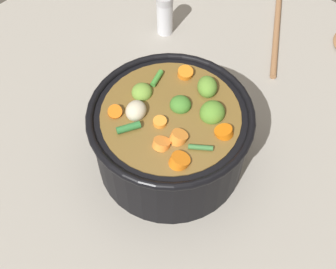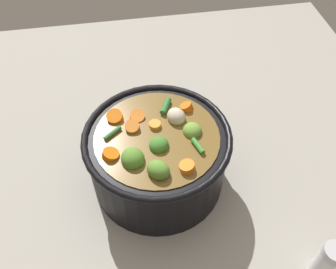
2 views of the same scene
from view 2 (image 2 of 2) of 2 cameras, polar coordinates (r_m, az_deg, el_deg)
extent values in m
plane|color=#9E998E|center=(0.72, -1.48, -6.63)|extent=(1.10, 1.10, 0.00)
cylinder|color=black|center=(0.67, -1.58, -3.73)|extent=(0.24, 0.24, 0.12)
torus|color=black|center=(0.62, -1.70, -0.39)|extent=(0.25, 0.25, 0.01)
cylinder|color=brown|center=(0.66, -1.59, -3.47)|extent=(0.21, 0.21, 0.12)
ellipsoid|color=olive|center=(0.63, 3.65, 0.89)|extent=(0.04, 0.04, 0.02)
ellipsoid|color=#578C2F|center=(0.59, -5.42, -3.73)|extent=(0.04, 0.05, 0.03)
ellipsoid|color=#43802E|center=(0.60, -1.60, -1.65)|extent=(0.04, 0.04, 0.03)
ellipsoid|color=#5F9033|center=(0.57, -1.50, -5.46)|extent=(0.05, 0.05, 0.03)
cylinder|color=orange|center=(0.65, -4.74, 2.75)|extent=(0.03, 0.03, 0.02)
cylinder|color=orange|center=(0.66, 2.89, 4.13)|extent=(0.03, 0.03, 0.02)
cylinder|color=orange|center=(0.65, -8.13, 2.63)|extent=(0.04, 0.04, 0.02)
cylinder|color=orange|center=(0.63, -1.59, 1.45)|extent=(0.03, 0.03, 0.01)
cylinder|color=orange|center=(0.58, 2.97, -5.11)|extent=(0.03, 0.03, 0.02)
cylinder|color=orange|center=(0.60, -8.81, -3.11)|extent=(0.03, 0.03, 0.02)
cylinder|color=orange|center=(0.63, -5.48, 1.14)|extent=(0.03, 0.03, 0.02)
ellipsoid|color=beige|center=(0.64, 1.26, 2.79)|extent=(0.04, 0.04, 0.03)
cylinder|color=#438F36|center=(0.60, 4.60, -1.74)|extent=(0.02, 0.03, 0.01)
cylinder|color=#2E7436|center=(0.66, -0.35, 4.38)|extent=(0.03, 0.04, 0.01)
cylinder|color=#3B763B|center=(0.63, -8.50, 0.23)|extent=(0.03, 0.03, 0.01)
cylinder|color=silver|center=(0.65, 22.87, -17.87)|extent=(0.03, 0.03, 0.07)
cylinder|color=#B7B7BC|center=(0.61, 24.17, -16.17)|extent=(0.03, 0.03, 0.02)
camera|label=1|loc=(0.74, -42.44, 46.47)|focal=48.56mm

